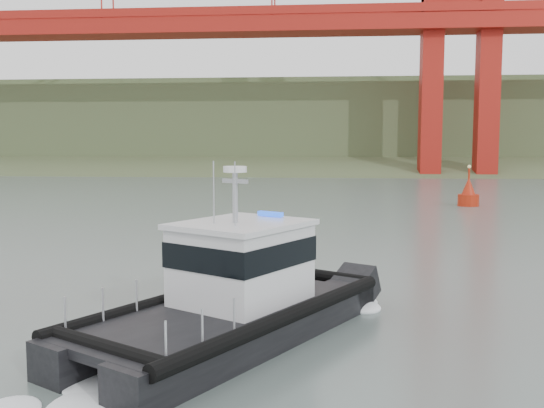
# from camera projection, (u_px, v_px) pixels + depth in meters

# --- Properties ---
(ground) EXTENTS (400.00, 400.00, 0.00)m
(ground) POSITION_uv_depth(u_px,v_px,m) (221.00, 328.00, 16.43)
(ground) COLOR #505F59
(ground) RESTS_ON ground
(headlands) EXTENTS (500.00, 105.36, 27.12)m
(headlands) POSITION_uv_depth(u_px,v_px,m) (313.00, 134.00, 140.10)
(headlands) COLOR #3C512E
(headlands) RESTS_ON ground
(patrol_boat) EXTENTS (7.71, 9.86, 4.57)m
(patrol_boat) POSITION_uv_depth(u_px,v_px,m) (235.00, 293.00, 15.58)
(patrol_boat) COLOR black
(patrol_boat) RESTS_ON ground
(nav_buoy) EXTENTS (1.65, 1.65, 3.44)m
(nav_buoy) POSITION_uv_depth(u_px,v_px,m) (468.00, 195.00, 48.10)
(nav_buoy) COLOR #A6200B
(nav_buoy) RESTS_ON ground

